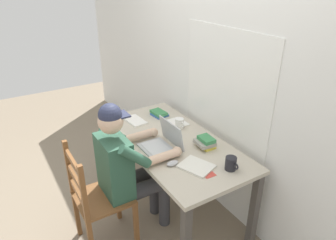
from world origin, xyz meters
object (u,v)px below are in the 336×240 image
Objects in this scene: laptop at (163,143)px; coffee_mug_white at (180,123)px; wooden_chair at (97,199)px; landscape_photo_print at (207,173)px; book_stack_main at (159,113)px; book_stack_side at (206,142)px; seated_person at (127,165)px; computer_mouse at (172,163)px; coffee_mug_dark at (231,164)px; desk at (172,149)px.

laptop reaches higher than coffee_mug_white.
wooden_chair is 7.32× the size of landscape_photo_print.
book_stack_side reaches higher than book_stack_main.
landscape_photo_print is at bearing -17.81° from coffee_mug_white.
laptop is at bearing -165.54° from landscape_photo_print.
laptop is 1.92× the size of book_stack_side.
coffee_mug_white is (-0.22, 0.65, 0.11)m from seated_person.
computer_mouse is (0.25, -0.06, -0.04)m from laptop.
book_stack_main is at bearing 178.97° from coffee_mug_dark.
coffee_mug_dark is at bearing 13.25° from desk.
landscape_photo_print is (0.71, -0.23, -0.05)m from coffee_mug_white.
desk is 12.78× the size of coffee_mug_white.
coffee_mug_dark reaches higher than coffee_mug_white.
computer_mouse is at bearing -77.84° from book_stack_side.
wooden_chair is at bearing -92.27° from laptop.
laptop is 0.41m from coffee_mug_white.
wooden_chair is at bearing -90.00° from seated_person.
coffee_mug_white and book_stack_side have the same top height.
coffee_mug_dark is (0.52, 0.28, -0.00)m from laptop.
wooden_chair is at bearing -85.68° from desk.
landscape_photo_print is (0.54, -0.04, 0.09)m from desk.
seated_person is at bearing 90.00° from wooden_chair.
wooden_chair is 9.51× the size of computer_mouse.
seated_person is at bearing -83.07° from desk.
coffee_mug_white is (-0.25, 0.33, -0.01)m from laptop.
seated_person is 0.39m from computer_mouse.
wooden_chair is 0.91m from landscape_photo_print.
book_stack_side reaches higher than landscape_photo_print.
laptop is at bearing -52.90° from coffee_mug_white.
wooden_chair is 0.68m from computer_mouse.
desk is at bearing -143.37° from book_stack_side.
wooden_chair is 1.00m from book_stack_side.
book_stack_main is (-0.51, 0.16, 0.12)m from desk.
laptop is 0.66m from book_stack_main.
seated_person is 0.68m from book_stack_side.
coffee_mug_white is 0.98× the size of coffee_mug_dark.
laptop is 2.68× the size of coffee_mug_dark.
desk is 1.63× the size of wooden_chair.
book_stack_side is at bearing -1.35° from coffee_mug_white.
coffee_mug_white is at bearing 176.32° from coffee_mug_dark.
coffee_mug_white is at bearing 103.48° from wooden_chair.
coffee_mug_dark is at bearing 27.98° from laptop.
seated_person reaches higher than landscape_photo_print.
coffee_mug_dark is 0.36m from book_stack_side.
wooden_chair is at bearing -122.27° from landscape_photo_print.
laptop is 2.54× the size of landscape_photo_print.
coffee_mug_white is at bearing 108.92° from seated_person.
book_stack_main is (-0.59, 0.30, -0.03)m from laptop.
book_stack_side is at bearing 78.46° from wooden_chair.
seated_person is at bearing -136.00° from computer_mouse.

